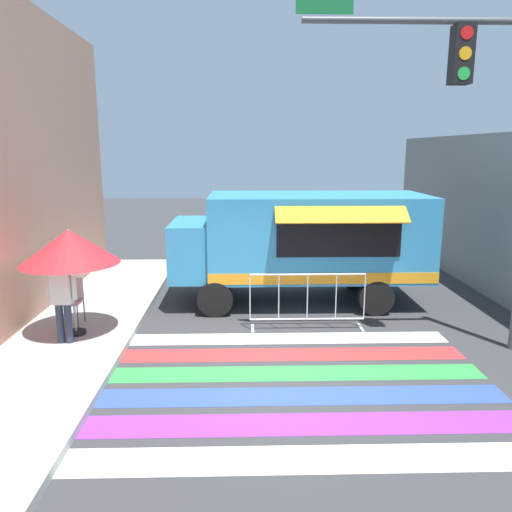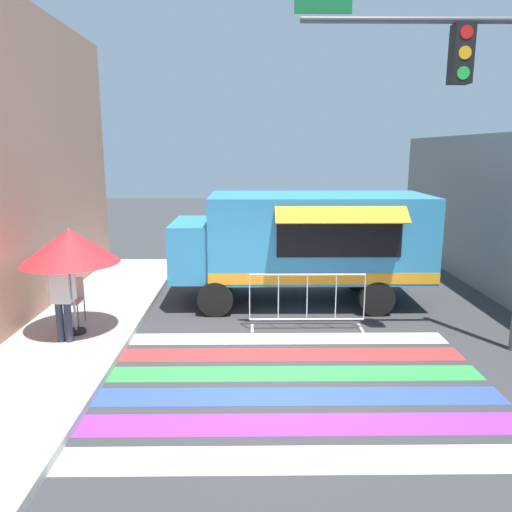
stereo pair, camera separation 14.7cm
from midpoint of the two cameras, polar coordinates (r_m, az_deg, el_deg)
The scene contains 8 objects.
ground_plane at distance 8.27m, azimuth 3.40°, elevation -13.20°, with size 60.00×60.00×0.00m, color #38383A.
crosswalk_painted at distance 7.90m, azimuth 3.62°, elevation -14.43°, with size 6.40×4.36×0.01m.
food_truck at distance 11.57m, azimuth 5.26°, elevation 2.01°, with size 5.81×2.69×2.53m.
traffic_signal_pole at distance 9.27m, azimuth 25.65°, elevation 13.92°, with size 4.11×0.29×5.87m.
patio_umbrella at distance 9.67m, azimuth -20.12°, elevation 1.04°, with size 1.78×1.78×1.99m.
folding_chair at distance 10.54m, azimuth -19.94°, elevation -4.33°, with size 0.42×0.42×0.91m.
vendor_person at distance 9.48m, azimuth -20.89°, elevation -4.18°, with size 0.53×0.20×1.55m.
barricade_front at distance 9.98m, azimuth 6.27°, elevation -5.20°, with size 2.30×0.44×1.15m.
Camera 2 is at (-0.49, -7.46, 3.52)m, focal length 35.00 mm.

